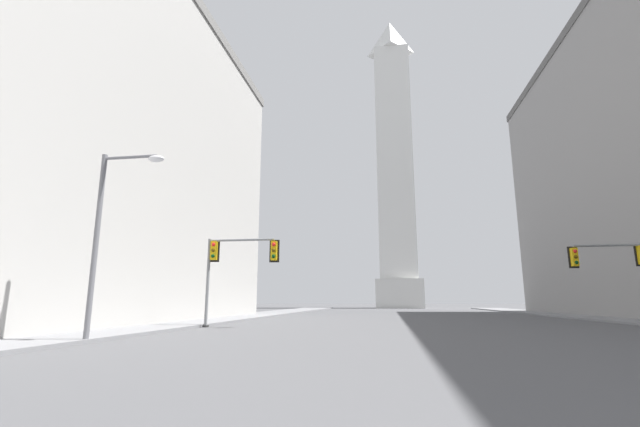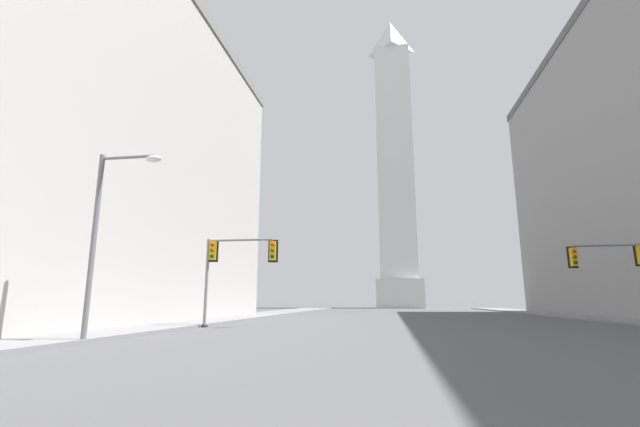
# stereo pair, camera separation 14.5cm
# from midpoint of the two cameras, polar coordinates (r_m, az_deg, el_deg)

# --- Properties ---
(sidewalk_left) EXTENTS (5.00, 102.92, 0.15)m
(sidewalk_left) POSITION_cam_midpoint_polar(r_m,az_deg,el_deg) (34.78, -13.46, -13.55)
(sidewalk_left) COLOR slate
(sidewalk_left) RESTS_ON ground_plane
(obelisk) EXTENTS (9.07, 9.07, 62.86)m
(obelisk) POSITION_cam_midpoint_polar(r_m,az_deg,el_deg) (91.68, 10.00, 6.84)
(obelisk) COLOR silver
(obelisk) RESTS_ON ground_plane
(traffic_light_mid_left) EXTENTS (4.42, 0.53, 5.09)m
(traffic_light_mid_left) POSITION_cam_midpoint_polar(r_m,az_deg,el_deg) (25.70, -11.57, -6.01)
(traffic_light_mid_left) COLOR slate
(traffic_light_mid_left) RESTS_ON ground_plane
(traffic_light_mid_right) EXTENTS (4.49, 0.51, 4.84)m
(traffic_light_mid_right) POSITION_cam_midpoint_polar(r_m,az_deg,el_deg) (31.12, 35.19, -5.43)
(traffic_light_mid_right) COLOR slate
(traffic_light_mid_right) RESTS_ON ground_plane
(street_lamp) EXTENTS (2.57, 0.36, 7.03)m
(street_lamp) POSITION_cam_midpoint_polar(r_m,az_deg,el_deg) (17.86, -26.44, -1.04)
(street_lamp) COLOR slate
(street_lamp) RESTS_ON ground_plane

